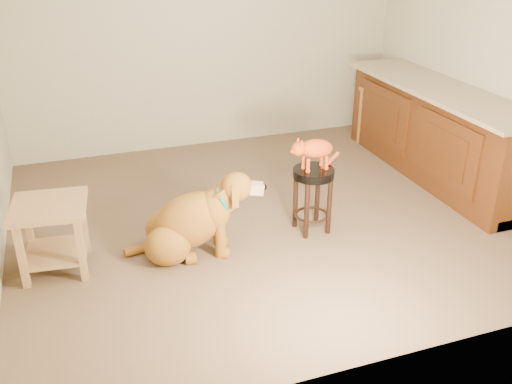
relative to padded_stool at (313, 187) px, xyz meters
name	(u,v)px	position (x,y,z in m)	size (l,w,h in m)	color
floor	(270,215)	(-0.25, 0.36, -0.40)	(4.50, 4.00, 0.01)	brown
room_shell	(272,27)	(-0.25, 0.36, 1.27)	(4.54, 4.04, 2.62)	#AAA589
cabinet_run	(437,135)	(1.70, 0.66, 0.03)	(0.70, 2.56, 0.94)	#4F270E
padded_stool	(313,187)	(0.00, 0.00, 0.00)	(0.35, 0.35, 0.57)	black
wood_stool	(379,116)	(1.60, 1.64, -0.05)	(0.47, 0.47, 0.69)	brown
side_table	(52,227)	(-2.09, 0.08, -0.04)	(0.59, 0.59, 0.56)	#997246
golden_retriever	(190,223)	(-1.06, -0.03, -0.13)	(1.12, 0.62, 0.73)	brown
tabby_kitten	(313,150)	(-0.01, 0.00, 0.34)	(0.51, 0.20, 0.32)	#A93810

